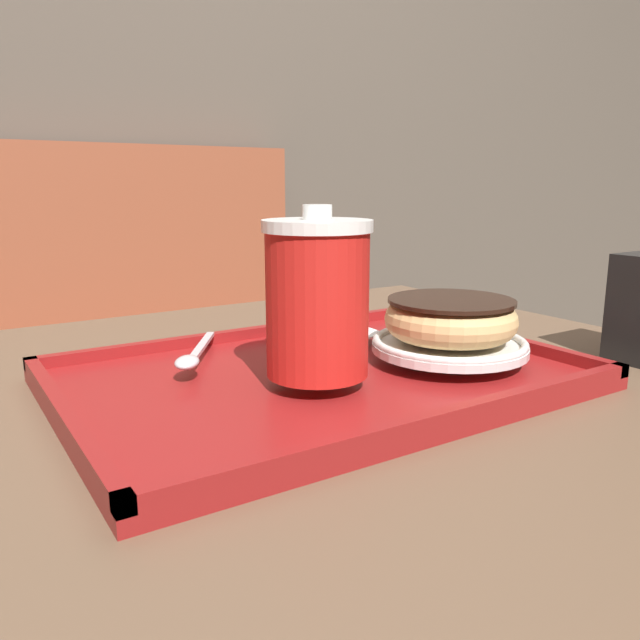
% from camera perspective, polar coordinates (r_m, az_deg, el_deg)
% --- Properties ---
extents(wall_behind, '(8.00, 0.05, 2.40)m').
position_cam_1_polar(wall_behind, '(1.64, -22.02, 21.68)').
color(wall_behind, brown).
rests_on(wall_behind, ground_plane).
extents(booth_bench, '(1.25, 0.44, 1.00)m').
position_cam_1_polar(booth_bench, '(1.48, -22.69, -12.32)').
color(booth_bench, brown).
rests_on(booth_bench, ground_plane).
extents(cafe_table, '(0.86, 0.85, 0.72)m').
position_cam_1_polar(cafe_table, '(0.69, 2.09, -20.16)').
color(cafe_table, brown).
rests_on(cafe_table, ground_plane).
extents(serving_tray, '(0.47, 0.33, 0.02)m').
position_cam_1_polar(serving_tray, '(0.60, -0.00, -5.29)').
color(serving_tray, maroon).
rests_on(serving_tray, cafe_table).
extents(napkin_paper, '(0.11, 0.09, 0.00)m').
position_cam_1_polar(napkin_paper, '(0.70, 0.66, -1.17)').
color(napkin_paper, white).
rests_on(napkin_paper, serving_tray).
extents(coffee_cup_front, '(0.10, 0.10, 0.15)m').
position_cam_1_polar(coffee_cup_front, '(0.54, -0.25, 2.06)').
color(coffee_cup_front, red).
rests_on(coffee_cup_front, serving_tray).
extents(plate_with_chocolate_donut, '(0.16, 0.16, 0.01)m').
position_cam_1_polar(plate_with_chocolate_donut, '(0.64, 11.73, -2.21)').
color(plate_with_chocolate_donut, white).
rests_on(plate_with_chocolate_donut, serving_tray).
extents(donut_chocolate_glazed, '(0.13, 0.13, 0.04)m').
position_cam_1_polar(donut_chocolate_glazed, '(0.63, 11.84, 0.17)').
color(donut_chocolate_glazed, '#DBB270').
rests_on(donut_chocolate_glazed, plate_with_chocolate_donut).
extents(spoon, '(0.09, 0.13, 0.01)m').
position_cam_1_polar(spoon, '(0.60, -11.66, -3.36)').
color(spoon, silver).
rests_on(spoon, serving_tray).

